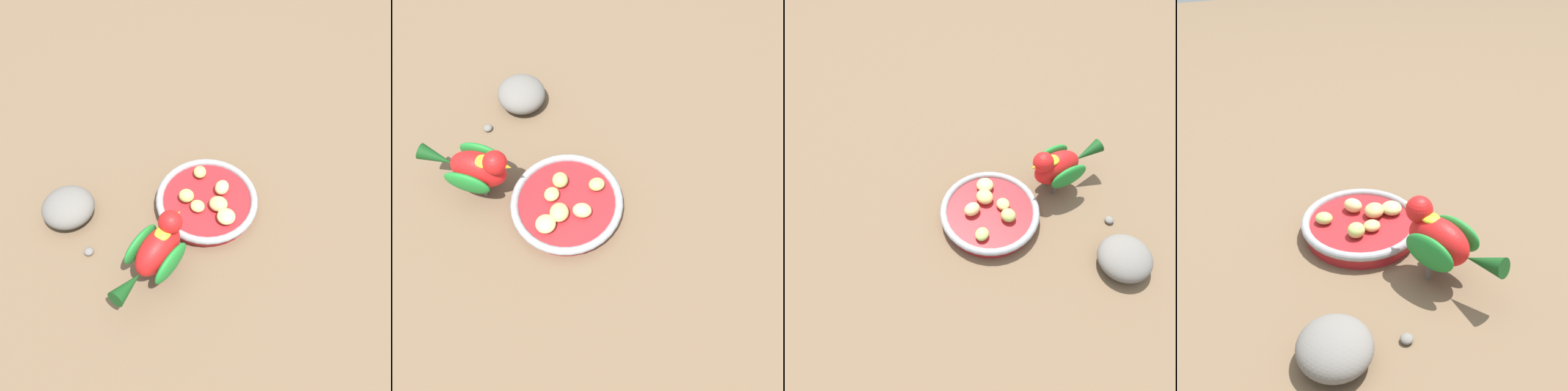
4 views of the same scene
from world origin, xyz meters
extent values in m
plane|color=brown|center=(0.00, 0.00, 0.00)|extent=(4.00, 4.00, 0.00)
cylinder|color=#AD1E23|center=(0.00, -0.01, 0.01)|extent=(0.18, 0.18, 0.02)
torus|color=#93969B|center=(0.00, -0.01, 0.02)|extent=(0.19, 0.19, 0.01)
ellipsoid|color=#E5C67F|center=(0.00, -0.05, 0.03)|extent=(0.04, 0.04, 0.02)
ellipsoid|color=tan|center=(-0.01, 0.01, 0.03)|extent=(0.03, 0.03, 0.02)
ellipsoid|color=#C6D17A|center=(-0.06, -0.02, 0.03)|extent=(0.04, 0.04, 0.02)
ellipsoid|color=#B2CC66|center=(0.05, -0.04, 0.03)|extent=(0.04, 0.04, 0.02)
ellipsoid|color=#B2CC66|center=(0.02, 0.02, 0.04)|extent=(0.04, 0.04, 0.02)
ellipsoid|color=tan|center=(-0.03, -0.02, 0.03)|extent=(0.05, 0.05, 0.02)
cylinder|color=#59544C|center=(-0.05, 0.12, 0.02)|extent=(0.01, 0.01, 0.03)
cylinder|color=#59544C|center=(-0.07, 0.11, 0.02)|extent=(0.01, 0.01, 0.03)
ellipsoid|color=red|center=(-0.06, 0.12, 0.06)|extent=(0.09, 0.11, 0.07)
ellipsoid|color=#1E7F2D|center=(-0.04, 0.14, 0.06)|extent=(0.05, 0.08, 0.05)
ellipsoid|color=#1E7F2D|center=(-0.09, 0.12, 0.06)|extent=(0.05, 0.08, 0.05)
cone|color=#144719|center=(-0.09, 0.19, 0.07)|extent=(0.05, 0.07, 0.04)
sphere|color=red|center=(-0.05, 0.09, 0.10)|extent=(0.05, 0.05, 0.04)
cone|color=orange|center=(-0.04, 0.07, 0.10)|extent=(0.02, 0.02, 0.01)
ellipsoid|color=yellow|center=(-0.05, 0.11, 0.09)|extent=(0.04, 0.04, 0.01)
ellipsoid|color=slate|center=(0.12, 0.21, 0.03)|extent=(0.12, 0.12, 0.05)
ellipsoid|color=slate|center=(0.03, 0.21, 0.01)|extent=(0.02, 0.02, 0.01)
camera|label=1|loc=(-0.32, 0.22, 0.61)|focal=34.94mm
camera|label=2|loc=(-0.22, -0.24, 0.63)|focal=37.38mm
camera|label=3|loc=(0.40, -0.07, 0.63)|focal=35.27mm
camera|label=4|loc=(0.24, 0.59, 0.49)|focal=45.94mm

